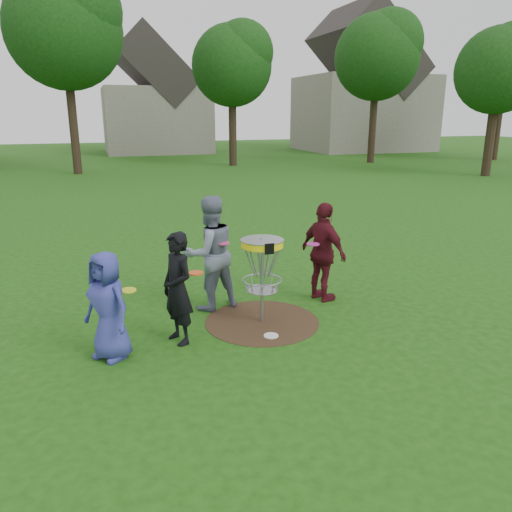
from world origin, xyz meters
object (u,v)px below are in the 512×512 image
object	(u,v)px
player_blue	(108,306)
disc_golf_basket	(262,260)
player_black	(178,288)
player_grey	(210,253)
player_maroon	(323,252)

from	to	relation	value
player_blue	disc_golf_basket	world-z (taller)	player_blue
player_blue	disc_golf_basket	xyz separation A→B (m)	(2.31, 0.47, 0.28)
player_black	disc_golf_basket	size ratio (longest dim) A/B	1.17
player_grey	player_maroon	size ratio (longest dim) A/B	1.10
player_blue	player_maroon	xyz separation A→B (m)	(3.63, 1.07, 0.13)
player_blue	disc_golf_basket	distance (m)	2.37
player_grey	player_maroon	world-z (taller)	player_grey
disc_golf_basket	player_grey	bearing A→B (deg)	126.28
player_maroon	disc_golf_basket	xyz separation A→B (m)	(-1.32, -0.59, 0.15)
player_black	player_maroon	size ratio (longest dim) A/B	0.93
disc_golf_basket	player_blue	bearing A→B (deg)	-168.40
player_black	disc_golf_basket	world-z (taller)	player_black
player_black	player_maroon	xyz separation A→B (m)	(2.67, 0.87, 0.06)
player_blue	player_maroon	distance (m)	3.78
player_blue	player_grey	distance (m)	2.15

